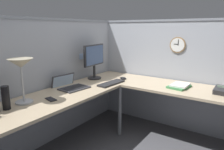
% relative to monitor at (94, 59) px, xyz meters
% --- Properties ---
extents(ground_plane, '(6.80, 6.80, 0.00)m').
position_rel_monitor_xyz_m(ground_plane, '(-0.21, -0.64, -1.02)').
color(ground_plane, '#47474C').
extents(cubicle_wall_back, '(2.57, 0.12, 1.58)m').
position_rel_monitor_xyz_m(cubicle_wall_back, '(-0.58, 0.23, -0.23)').
color(cubicle_wall_back, '#999EA8').
rests_on(cubicle_wall_back, ground).
extents(cubicle_wall_right, '(0.12, 2.37, 1.58)m').
position_rel_monitor_xyz_m(cubicle_wall_right, '(0.66, -0.90, -0.23)').
color(cubicle_wall_right, '#999EA8').
rests_on(cubicle_wall_right, ground).
extents(desk, '(2.35, 2.15, 0.73)m').
position_rel_monitor_xyz_m(desk, '(-0.36, -0.69, -0.39)').
color(desk, tan).
rests_on(desk, ground).
extents(monitor, '(0.46, 0.20, 0.50)m').
position_rel_monitor_xyz_m(monitor, '(0.00, 0.00, 0.00)').
color(monitor, '#232326').
rests_on(monitor, desk).
extents(laptop, '(0.38, 0.41, 0.22)m').
position_rel_monitor_xyz_m(laptop, '(-0.54, -0.03, -0.27)').
color(laptop, '#38383D').
rests_on(laptop, desk).
extents(keyboard, '(0.44, 0.17, 0.02)m').
position_rel_monitor_xyz_m(keyboard, '(-0.11, -0.38, -0.28)').
color(keyboard, '#232326').
rests_on(keyboard, desk).
extents(computer_mouse, '(0.06, 0.10, 0.03)m').
position_rel_monitor_xyz_m(computer_mouse, '(0.20, -0.37, -0.28)').
color(computer_mouse, black).
rests_on(computer_mouse, desk).
extents(desk_lamp_dome, '(0.24, 0.24, 0.44)m').
position_rel_monitor_xyz_m(desk_lamp_dome, '(-1.19, -0.06, 0.07)').
color(desk_lamp_dome, '#B7BABF').
rests_on(desk_lamp_dome, desk).
extents(cell_phone, '(0.10, 0.16, 0.01)m').
position_rel_monitor_xyz_m(cell_phone, '(-0.98, -0.21, -0.29)').
color(cell_phone, black).
rests_on(cell_phone, desk).
extents(thermos_flask, '(0.07, 0.07, 0.22)m').
position_rel_monitor_xyz_m(thermos_flask, '(-1.39, -0.09, -0.18)').
color(thermos_flask, black).
rests_on(thermos_flask, desk).
extents(book_stack, '(0.31, 0.25, 0.04)m').
position_rel_monitor_xyz_m(book_stack, '(0.23, -1.18, -0.27)').
color(book_stack, '#3F7F4C').
rests_on(book_stack, desk).
extents(wall_clock, '(0.04, 0.22, 0.22)m').
position_rel_monitor_xyz_m(wall_clock, '(0.60, -1.01, 0.21)').
color(wall_clock, olive).
extents(pinned_note_leftmost, '(0.08, 0.00, 0.08)m').
position_rel_monitor_xyz_m(pinned_note_leftmost, '(-0.08, 0.18, 0.03)').
color(pinned_note_leftmost, '#99B7E5').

